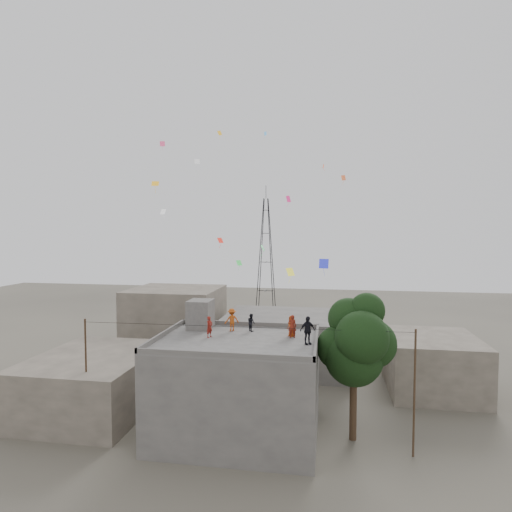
{
  "coord_description": "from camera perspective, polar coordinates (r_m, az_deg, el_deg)",
  "views": [
    {
      "loc": [
        5.57,
        -25.96,
        12.9
      ],
      "look_at": [
        0.97,
        1.29,
        11.31
      ],
      "focal_mm": 30.0,
      "sensor_mm": 36.0,
      "label": 1
    }
  ],
  "objects": [
    {
      "name": "person_dark_child",
      "position": [
        29.49,
        -0.63,
        -8.85
      ],
      "size": [
        0.71,
        0.74,
        1.19
      ],
      "primitive_type": "imported",
      "rotation": [
        0.0,
        0.0,
        2.23
      ],
      "color": "black",
      "rests_on": "main_building"
    },
    {
      "name": "person_red_adult",
      "position": [
        27.78,
        4.85,
        -9.32
      ],
      "size": [
        0.57,
        0.41,
        1.47
      ],
      "primitive_type": "imported",
      "rotation": [
        0.0,
        0.0,
        3.26
      ],
      "color": "maroon",
      "rests_on": "main_building"
    },
    {
      "name": "stair_head_box",
      "position": [
        30.44,
        -7.42,
        -7.71
      ],
      "size": [
        1.6,
        1.8,
        2.0
      ],
      "primitive_type": "cube",
      "color": "#52504D",
      "rests_on": "main_building"
    },
    {
      "name": "person_red_child",
      "position": [
        27.93,
        -6.22,
        -9.38
      ],
      "size": [
        0.51,
        0.59,
        1.36
      ],
      "primitive_type": "imported",
      "rotation": [
        0.0,
        0.0,
        1.13
      ],
      "color": "maroon",
      "rests_on": "main_building"
    },
    {
      "name": "person_orange_adult",
      "position": [
        29.54,
        -3.24,
        -8.49
      ],
      "size": [
        1.15,
        0.97,
        1.54
      ],
      "primitive_type": "imported",
      "rotation": [
        0.0,
        0.0,
        -2.65
      ],
      "color": "#B34A14",
      "rests_on": "main_building"
    },
    {
      "name": "kites",
      "position": [
        33.13,
        -1.07,
        6.67
      ],
      "size": [
        15.87,
        19.46,
        12.9
      ],
      "color": "red",
      "rests_on": "ground"
    },
    {
      "name": "tree",
      "position": [
        27.47,
        13.28,
        -11.11
      ],
      "size": [
        4.9,
        4.6,
        9.1
      ],
      "color": "black",
      "rests_on": "ground"
    },
    {
      "name": "utility_line",
      "position": [
        26.81,
        -1.97,
        -16.48
      ],
      "size": [
        20.12,
        0.62,
        7.4
      ],
      "color": "black",
      "rests_on": "ground"
    },
    {
      "name": "parapet",
      "position": [
        27.38,
        -2.5,
        -10.76
      ],
      "size": [
        10.0,
        8.0,
        0.3
      ],
      "color": "#52504D",
      "rests_on": "main_building"
    },
    {
      "name": "neighbor_northwest",
      "position": [
        45.74,
        -10.66,
        -8.62
      ],
      "size": [
        9.0,
        8.0,
        7.0
      ],
      "primitive_type": "cube",
      "color": "#574F45",
      "rests_on": "ground"
    },
    {
      "name": "transmission_tower",
      "position": [
        66.76,
        1.33,
        0.01
      ],
      "size": [
        2.97,
        2.97,
        20.01
      ],
      "color": "black",
      "rests_on": "ground"
    },
    {
      "name": "neighbor_north",
      "position": [
        41.45,
        4.42,
        -11.24
      ],
      "size": [
        12.0,
        9.0,
        5.0
      ],
      "primitive_type": "cube",
      "color": "#52504D",
      "rests_on": "ground"
    },
    {
      "name": "main_building",
      "position": [
        28.32,
        -2.48,
        -17.06
      ],
      "size": [
        10.0,
        8.0,
        6.1
      ],
      "color": "#52504D",
      "rests_on": "ground"
    },
    {
      "name": "neighbor_west",
      "position": [
        34.28,
        -20.71,
        -15.46
      ],
      "size": [
        8.0,
        10.0,
        4.0
      ],
      "primitive_type": "cube",
      "color": "#574F45",
      "rests_on": "ground"
    },
    {
      "name": "person_orange_child",
      "position": [
        28.14,
        4.78,
        -9.27
      ],
      "size": [
        0.77,
        0.78,
        1.37
      ],
      "primitive_type": "imported",
      "rotation": [
        0.0,
        0.0,
        -0.82
      ],
      "color": "#C44916",
      "rests_on": "main_building"
    },
    {
      "name": "neighbor_east",
      "position": [
        38.46,
        22.44,
        -13.11
      ],
      "size": [
        7.0,
        8.0,
        4.4
      ],
      "primitive_type": "cube",
      "color": "#574F45",
      "rests_on": "ground"
    },
    {
      "name": "person_dark_adult",
      "position": [
        26.26,
        6.88,
        -9.81
      ],
      "size": [
        1.07,
        0.89,
        1.71
      ],
      "primitive_type": "imported",
      "rotation": [
        0.0,
        0.0,
        0.57
      ],
      "color": "black",
      "rests_on": "main_building"
    },
    {
      "name": "ground",
      "position": [
        29.52,
        -2.46,
        -22.61
      ],
      "size": [
        140.0,
        140.0,
        0.0
      ],
      "primitive_type": "plane",
      "color": "#46423A",
      "rests_on": "ground"
    }
  ]
}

